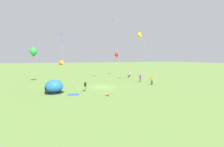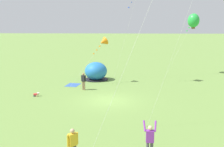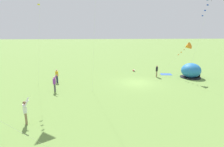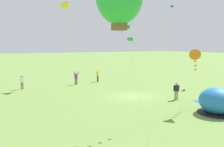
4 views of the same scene
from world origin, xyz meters
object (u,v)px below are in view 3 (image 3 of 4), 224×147
object	(u,v)px
popup_tent	(191,71)
person_arms_raised	(55,83)
person_far_back	(25,111)
kite_orange	(187,46)
toddler_crawling	(134,70)
person_strolling	(157,71)
kite_blue	(209,2)
person_near_tent	(57,75)

from	to	relation	value
popup_tent	person_arms_raised	distance (m)	18.65
person_far_back	kite_orange	distance (m)	20.37
popup_tent	toddler_crawling	size ratio (longest dim) A/B	5.07
person_far_back	kite_orange	bearing A→B (deg)	-147.88
kite_orange	toddler_crawling	bearing A→B (deg)	-43.72
person_strolling	kite_blue	size ratio (longest dim) A/B	0.17
toddler_crawling	person_near_tent	distance (m)	12.66
person_strolling	toddler_crawling	bearing A→B (deg)	-57.39
person_far_back	kite_orange	world-z (taller)	kite_orange
person_near_tent	toddler_crawling	bearing A→B (deg)	-153.36
toddler_crawling	person_near_tent	world-z (taller)	person_near_tent
popup_tent	person_near_tent	size ratio (longest dim) A/B	1.63
person_strolling	popup_tent	bearing A→B (deg)	171.85
toddler_crawling	person_strolling	xyz separation A→B (m)	(-2.53, 3.95, 0.79)
kite_orange	kite_blue	xyz separation A→B (m)	(-0.07, 3.53, 4.93)
popup_tent	person_strolling	size ratio (longest dim) A/B	1.63
popup_tent	kite_orange	size ratio (longest dim) A/B	0.55
person_near_tent	kite_orange	bearing A→B (deg)	-179.91
person_near_tent	person_far_back	xyz separation A→B (m)	(-0.20, 10.64, 0.03)
popup_tent	person_far_back	world-z (taller)	popup_tent
kite_orange	kite_blue	bearing A→B (deg)	91.10
toddler_crawling	person_near_tent	size ratio (longest dim) A/B	0.32
popup_tent	kite_orange	bearing A→B (deg)	34.84
person_near_tent	kite_blue	bearing A→B (deg)	168.53
person_arms_raised	person_strolling	world-z (taller)	person_arms_raised
popup_tent	kite_blue	xyz separation A→B (m)	(1.36, 4.53, 8.47)
kite_blue	person_near_tent	bearing A→B (deg)	-11.47
person_near_tent	person_far_back	bearing A→B (deg)	91.09
person_arms_raised	kite_orange	distance (m)	17.39
popup_tent	kite_blue	bearing A→B (deg)	73.22
person_arms_raised	kite_blue	size ratio (longest dim) A/B	0.19
person_strolling	person_far_back	world-z (taller)	person_far_back
kite_orange	kite_blue	world-z (taller)	kite_blue
toddler_crawling	person_arms_raised	size ratio (longest dim) A/B	0.29
popup_tent	kite_orange	distance (m)	3.95
popup_tent	kite_blue	world-z (taller)	kite_blue
person_strolling	kite_orange	bearing A→B (deg)	153.42
person_arms_raised	kite_orange	size ratio (longest dim) A/B	0.37
person_strolling	kite_orange	size ratio (longest dim) A/B	0.34
toddler_crawling	person_far_back	distance (m)	19.73
popup_tent	person_arms_raised	world-z (taller)	popup_tent
person_arms_raised	person_near_tent	distance (m)	3.71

